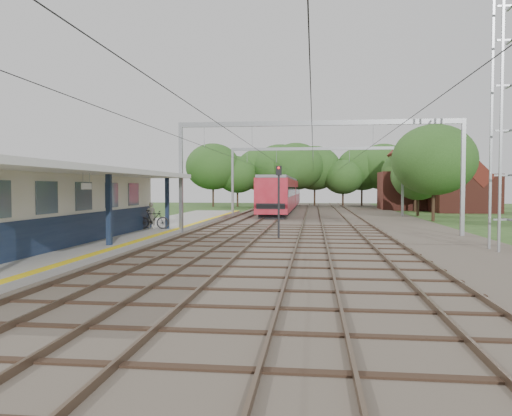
{
  "coord_description": "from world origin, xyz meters",
  "views": [
    {
      "loc": [
        3.29,
        -15.55,
        2.95
      ],
      "look_at": [
        -0.49,
        17.02,
        1.6
      ],
      "focal_mm": 35.0,
      "sensor_mm": 36.0,
      "label": 1
    }
  ],
  "objects_px": {
    "bicycle": "(153,220)",
    "train": "(284,193)",
    "signal_post": "(279,194)",
    "person": "(151,216)"
  },
  "relations": [
    {
      "from": "train",
      "to": "signal_post",
      "type": "bearing_deg",
      "value": -86.98
    },
    {
      "from": "train",
      "to": "signal_post",
      "type": "relative_size",
      "value": 9.14
    },
    {
      "from": "person",
      "to": "bicycle",
      "type": "bearing_deg",
      "value": 137.06
    },
    {
      "from": "person",
      "to": "signal_post",
      "type": "relative_size",
      "value": 0.4
    },
    {
      "from": "bicycle",
      "to": "train",
      "type": "bearing_deg",
      "value": -29.25
    },
    {
      "from": "person",
      "to": "train",
      "type": "xyz_separation_m",
      "value": [
        6.34,
        32.62,
        1.03
      ]
    },
    {
      "from": "bicycle",
      "to": "signal_post",
      "type": "relative_size",
      "value": 0.48
    },
    {
      "from": "train",
      "to": "bicycle",
      "type": "bearing_deg",
      "value": -100.71
    },
    {
      "from": "person",
      "to": "bicycle",
      "type": "height_order",
      "value": "person"
    },
    {
      "from": "bicycle",
      "to": "signal_post",
      "type": "distance_m",
      "value": 8.54
    }
  ]
}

